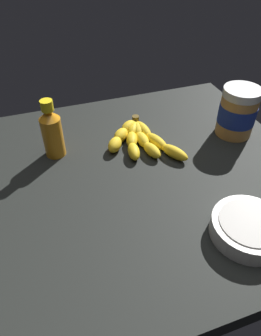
# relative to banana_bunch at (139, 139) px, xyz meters

# --- Properties ---
(ground_plane) EXTENTS (0.87, 0.76, 0.05)m
(ground_plane) POSITION_rel_banana_bunch_xyz_m (-0.06, -0.11, -0.04)
(ground_plane) COLOR black
(banana_bunch) EXTENTS (0.20, 0.22, 0.03)m
(banana_bunch) POSITION_rel_banana_bunch_xyz_m (0.00, 0.00, 0.00)
(banana_bunch) COLOR yellow
(banana_bunch) RESTS_ON ground_plane
(peanut_butter_jar) EXTENTS (0.10, 0.10, 0.14)m
(peanut_butter_jar) POSITION_rel_banana_bunch_xyz_m (0.27, -0.04, 0.05)
(peanut_butter_jar) COLOR #BF8442
(peanut_butter_jar) RESTS_ON ground_plane
(honey_bottle) EXTENTS (0.05, 0.05, 0.16)m
(honey_bottle) POSITION_rel_banana_bunch_xyz_m (-0.22, 0.03, 0.05)
(honey_bottle) COLOR orange
(honey_bottle) RESTS_ON ground_plane
(small_bowl) EXTENTS (0.15, 0.15, 0.04)m
(small_bowl) POSITION_rel_banana_bunch_xyz_m (0.09, -0.36, 0.00)
(small_bowl) COLOR silver
(small_bowl) RESTS_ON ground_plane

